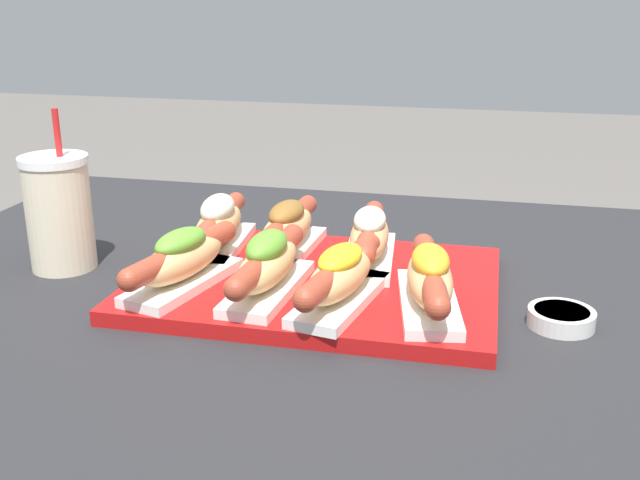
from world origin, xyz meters
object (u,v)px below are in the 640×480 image
Objects in this scene: hot_dog_6 at (370,237)px; sauce_bowl at (561,317)px; hot_dog_0 at (182,259)px; hot_dog_1 at (267,265)px; hot_dog_3 at (430,279)px; hot_dog_2 at (340,276)px; drink_cup at (59,212)px; serving_tray at (316,283)px; hot_dog_4 at (218,225)px; hot_dog_5 at (287,229)px.

sauce_bowl is at bearing -24.31° from hot_dog_6.
hot_dog_1 reaches higher than hot_dog_0.
hot_dog_1 is 0.18m from hot_dog_3.
hot_dog_1 is 1.00× the size of hot_dog_6.
hot_dog_3 is (0.10, 0.01, 0.00)m from hot_dog_2.
serving_tray is at bearing -0.20° from drink_cup.
drink_cup is at bearing 176.40° from sauce_bowl.
drink_cup is (-0.20, 0.07, 0.02)m from hot_dog_0.
hot_dog_1 is 1.00× the size of hot_dog_4.
hot_dog_4 is at bearing 156.28° from serving_tray.
drink_cup is (-0.30, 0.06, 0.02)m from hot_dog_1.
sauce_bowl is (0.34, -0.11, -0.04)m from hot_dog_5.
hot_dog_4 is 0.09m from hot_dog_5.
drink_cup is (-0.19, -0.06, 0.02)m from hot_dog_4.
drink_cup is at bearing 179.80° from serving_tray.
hot_dog_3 is at bearing -55.59° from hot_dog_6.
serving_tray is at bearing -129.28° from hot_dog_6.
hot_dog_3 and hot_dog_5 have the same top height.
hot_dog_3 reaches higher than hot_dog_2.
hot_dog_2 is at bearing -10.98° from drink_cup.
drink_cup reaches higher than hot_dog_4.
drink_cup is at bearing 161.14° from hot_dog_0.
drink_cup reaches higher than hot_dog_3.
hot_dog_1 is 0.31m from drink_cup.
hot_dog_2 is at bearing -55.29° from hot_dog_5.
drink_cup is at bearing -170.73° from hot_dog_6.
hot_dog_5 is at bearing 161.96° from sauce_bowl.
serving_tray is 0.09m from hot_dog_1.
serving_tray is 5.98× the size of sauce_bowl.
hot_dog_6 is (0.20, 0.13, 0.00)m from hot_dog_0.
hot_dog_0 is 0.10m from hot_dog_1.
hot_dog_4 reaches higher than hot_dog_0.
hot_dog_0 is 0.99× the size of hot_dog_3.
hot_dog_5 is at bearing 57.65° from hot_dog_0.
hot_dog_6 is 1.00× the size of drink_cup.
serving_tray is at bearing -52.06° from hot_dog_5.
hot_dog_5 is at bearing 145.74° from hot_dog_3.
hot_dog_1 reaches higher than sauce_bowl.
hot_dog_4 is 1.00× the size of drink_cup.
serving_tray is at bearing 156.27° from hot_dog_3.
hot_dog_0 is 0.98× the size of hot_dog_5.
hot_dog_4 is at bearing 144.29° from hot_dog_2.
serving_tray is 2.08× the size of hot_dog_3.
hot_dog_0 is 0.16m from hot_dog_5.
hot_dog_1 is at bearing -50.12° from hot_dog_4.
hot_dog_1 is (-0.04, -0.06, 0.04)m from serving_tray.
hot_dog_2 is 0.99× the size of hot_dog_6.
hot_dog_4 is at bearing 91.86° from hot_dog_0.
hot_dog_5 is at bearing 176.37° from hot_dog_6.
hot_dog_0 is at bearing 177.67° from hot_dog_2.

